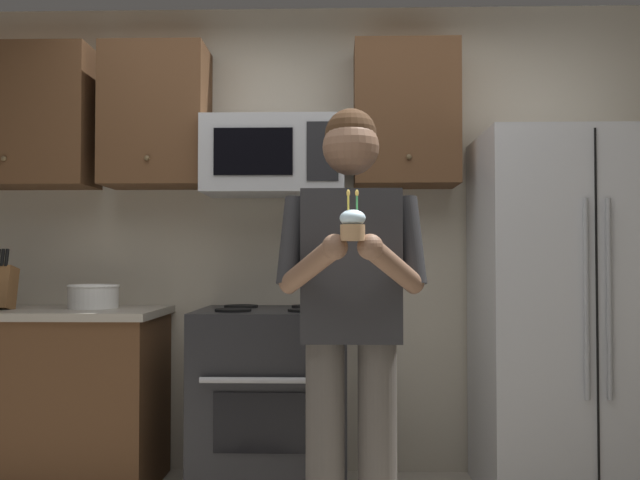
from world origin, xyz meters
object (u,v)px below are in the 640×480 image
(refrigerator, at_px, (570,314))
(person, at_px, (351,306))
(bowl_large_white, at_px, (93,296))
(microwave, at_px, (275,157))
(cupcake, at_px, (353,225))
(oven_range, at_px, (272,399))

(refrigerator, relative_size, person, 1.02)
(bowl_large_white, xyz_separation_m, person, (1.34, -0.95, 0.01))
(microwave, xyz_separation_m, bowl_large_white, (-0.95, -0.06, -0.73))
(microwave, relative_size, cupcake, 4.26)
(bowl_large_white, bearing_deg, oven_range, -3.64)
(bowl_large_white, distance_m, cupcake, 1.88)
(refrigerator, bearing_deg, microwave, 173.97)
(oven_range, height_order, refrigerator, refrigerator)
(refrigerator, distance_m, bowl_large_white, 2.45)
(microwave, relative_size, person, 0.42)
(cupcake, bearing_deg, oven_range, 107.68)
(refrigerator, bearing_deg, cupcake, -133.25)
(microwave, bearing_deg, cupcake, -73.81)
(oven_range, distance_m, bowl_large_white, 1.08)
(person, relative_size, cupcake, 10.13)
(microwave, height_order, refrigerator, microwave)
(microwave, xyz_separation_m, refrigerator, (1.50, -0.16, -0.82))
(microwave, bearing_deg, refrigerator, -6.03)
(oven_range, distance_m, refrigerator, 1.56)
(microwave, height_order, person, microwave)
(oven_range, bearing_deg, person, -66.42)
(oven_range, xyz_separation_m, bowl_large_white, (-0.95, 0.06, 0.52))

